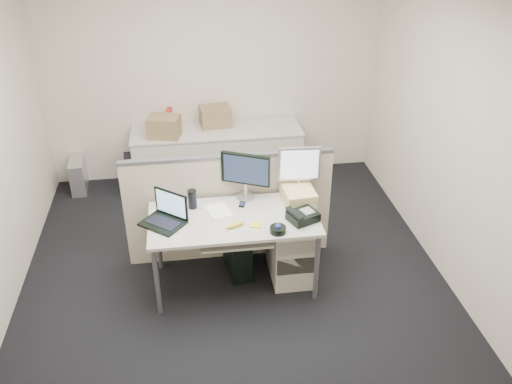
{
  "coord_description": "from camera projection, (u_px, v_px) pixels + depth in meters",
  "views": [
    {
      "loc": [
        -0.37,
        -4.01,
        3.35
      ],
      "look_at": [
        0.22,
        0.15,
        0.89
      ],
      "focal_mm": 38.0,
      "sensor_mm": 36.0,
      "label": 1
    }
  ],
  "objects": [
    {
      "name": "banana",
      "position": [
        235.0,
        225.0,
        4.66
      ],
      "size": [
        0.18,
        0.11,
        0.04
      ],
      "primitive_type": "ellipsoid",
      "rotation": [
        0.0,
        0.0,
        0.38
      ],
      "color": "yellow",
      "rests_on": "desk"
    },
    {
      "name": "wall_back",
      "position": [
        213.0,
        71.0,
        6.41
      ],
      "size": [
        4.0,
        0.02,
        2.7
      ],
      "primitive_type": "cube",
      "color": "beige",
      "rests_on": "ground"
    },
    {
      "name": "trackball",
      "position": [
        278.0,
        230.0,
        4.59
      ],
      "size": [
        0.18,
        0.18,
        0.05
      ],
      "primitive_type": "cylinder",
      "rotation": [
        0.0,
        0.0,
        -0.31
      ],
      "color": "black",
      "rests_on": "desk"
    },
    {
      "name": "desk_phone",
      "position": [
        303.0,
        216.0,
        4.74
      ],
      "size": [
        0.3,
        0.28,
        0.08
      ],
      "primitive_type": "cube",
      "rotation": [
        0.0,
        0.0,
        0.39
      ],
      "color": "black",
      "rests_on": "desk"
    },
    {
      "name": "red_binder",
      "position": [
        169.0,
        121.0,
        6.41
      ],
      "size": [
        0.09,
        0.27,
        0.25
      ],
      "primitive_type": "cube",
      "rotation": [
        0.0,
        0.0,
        -0.11
      ],
      "color": "red",
      "rests_on": "back_counter"
    },
    {
      "name": "pc_tower_spare_dark",
      "position": [
        133.0,
        172.0,
        6.68
      ],
      "size": [
        0.2,
        0.42,
        0.37
      ],
      "primitive_type": "cube",
      "rotation": [
        0.0,
        0.0,
        0.11
      ],
      "color": "black",
      "rests_on": "floor"
    },
    {
      "name": "cardboard_box_right",
      "position": [
        215.0,
        117.0,
        6.49
      ],
      "size": [
        0.38,
        0.31,
        0.26
      ],
      "primitive_type": "cube",
      "rotation": [
        0.0,
        0.0,
        0.11
      ],
      "color": "olive",
      "rests_on": "back_counter"
    },
    {
      "name": "cellphone",
      "position": [
        242.0,
        204.0,
        4.98
      ],
      "size": [
        0.07,
        0.1,
        0.01
      ],
      "primitive_type": "cube",
      "rotation": [
        0.0,
        0.0,
        -0.27
      ],
      "color": "black",
      "rests_on": "desk"
    },
    {
      "name": "drawer_pedestal",
      "position": [
        292.0,
        246.0,
        5.11
      ],
      "size": [
        0.4,
        0.55,
        0.65
      ],
      "primitive_type": "cube",
      "color": "beige",
      "rests_on": "floor"
    },
    {
      "name": "paper_stack",
      "position": [
        219.0,
        211.0,
        4.88
      ],
      "size": [
        0.26,
        0.3,
        0.01
      ],
      "primitive_type": "cube",
      "rotation": [
        0.0,
        0.0,
        0.29
      ],
      "color": "white",
      "rests_on": "desk"
    },
    {
      "name": "keyboard_tray",
      "position": [
        236.0,
        239.0,
        4.7
      ],
      "size": [
        0.62,
        0.32,
        0.02
      ],
      "primitive_type": "cube",
      "color": "silver",
      "rests_on": "desk"
    },
    {
      "name": "wall_right",
      "position": [
        460.0,
        141.0,
        4.73
      ],
      "size": [
        0.02,
        4.5,
        2.7
      ],
      "primitive_type": "cube",
      "color": "beige",
      "rests_on": "ground"
    },
    {
      "name": "back_counter",
      "position": [
        218.0,
        158.0,
        6.63
      ],
      "size": [
        2.0,
        0.6,
        0.72
      ],
      "primitive_type": "cube",
      "color": "beige",
      "rests_on": "floor"
    },
    {
      "name": "cubicle_partition",
      "position": [
        229.0,
        208.0,
        5.27
      ],
      "size": [
        2.0,
        0.06,
        1.1
      ],
      "primitive_type": "cube",
      "color": "beige",
      "rests_on": "floor"
    },
    {
      "name": "sticky_pad",
      "position": [
        256.0,
        225.0,
        4.69
      ],
      "size": [
        0.11,
        0.11,
        0.01
      ],
      "primitive_type": "cube",
      "rotation": [
        0.0,
        0.0,
        -0.34
      ],
      "color": "#FFF821",
      "rests_on": "desk"
    },
    {
      "name": "travel_mug",
      "position": [
        192.0,
        200.0,
        4.9
      ],
      "size": [
        0.1,
        0.1,
        0.17
      ],
      "primitive_type": "cylinder",
      "rotation": [
        0.0,
        0.0,
        0.39
      ],
      "color": "black",
      "rests_on": "desk"
    },
    {
      "name": "monitor_main",
      "position": [
        246.0,
        177.0,
        4.97
      ],
      "size": [
        0.49,
        0.35,
        0.46
      ],
      "primitive_type": "cube",
      "rotation": [
        0.0,
        0.0,
        -0.43
      ],
      "color": "black",
      "rests_on": "desk"
    },
    {
      "name": "cardboard_box_left",
      "position": [
        164.0,
        128.0,
        6.21
      ],
      "size": [
        0.41,
        0.34,
        0.26
      ],
      "primitive_type": "cube",
      "rotation": [
        0.0,
        0.0,
        -0.23
      ],
      "color": "olive",
      "rests_on": "back_counter"
    },
    {
      "name": "laptop",
      "position": [
        162.0,
        211.0,
        4.64
      ],
      "size": [
        0.44,
        0.43,
        0.27
      ],
      "primitive_type": "cube",
      "rotation": [
        0.0,
        0.0,
        -0.69
      ],
      "color": "black",
      "rests_on": "desk"
    },
    {
      "name": "pc_tower_desk",
      "position": [
        237.0,
        249.0,
        5.22
      ],
      "size": [
        0.25,
        0.51,
        0.46
      ],
      "primitive_type": "cube",
      "rotation": [
        0.0,
        0.0,
        0.11
      ],
      "color": "black",
      "rests_on": "floor"
    },
    {
      "name": "keyboard",
      "position": [
        230.0,
        235.0,
        4.71
      ],
      "size": [
        0.43,
        0.18,
        0.02
      ],
      "primitive_type": "cube",
      "rotation": [
        0.0,
        0.0,
        -0.08
      ],
      "color": "black",
      "rests_on": "keyboard_tray"
    },
    {
      "name": "monitor_small",
      "position": [
        299.0,
        172.0,
        5.03
      ],
      "size": [
        0.41,
        0.23,
        0.49
      ],
      "primitive_type": "cube",
      "rotation": [
        0.0,
        0.0,
        -0.07
      ],
      "color": "#B7B7BC",
      "rests_on": "desk"
    },
    {
      "name": "wall_front",
      "position": [
        281.0,
        364.0,
        2.56
      ],
      "size": [
        4.0,
        0.02,
        2.7
      ],
      "primitive_type": "cube",
      "color": "beige",
      "rests_on": "ground"
    },
    {
      "name": "pc_tower_spare_silver",
      "position": [
        78.0,
        175.0,
        6.59
      ],
      "size": [
        0.2,
        0.43,
        0.4
      ],
      "primitive_type": "cube",
      "rotation": [
        0.0,
        0.0,
        0.06
      ],
      "color": "#B7B7BC",
      "rests_on": "floor"
    },
    {
      "name": "desk",
      "position": [
        234.0,
        224.0,
        4.83
      ],
      "size": [
        1.5,
        0.75,
        0.73
      ],
      "color": "silver",
      "rests_on": "floor"
    },
    {
      "name": "manila_folders",
      "position": [
        298.0,
        195.0,
        5.01
      ],
      "size": [
        0.3,
        0.37,
        0.13
      ],
      "primitive_type": "cube",
      "rotation": [
        0.0,
        0.0,
        0.07
      ],
      "color": "#F8E59C",
      "rests_on": "desk"
    },
    {
      "name": "floor",
      "position": [
        235.0,
        282.0,
        5.17
      ],
      "size": [
        4.0,
        4.5,
        0.01
      ],
      "primitive_type": "cube",
      "color": "black",
      "rests_on": "ground"
    }
  ]
}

